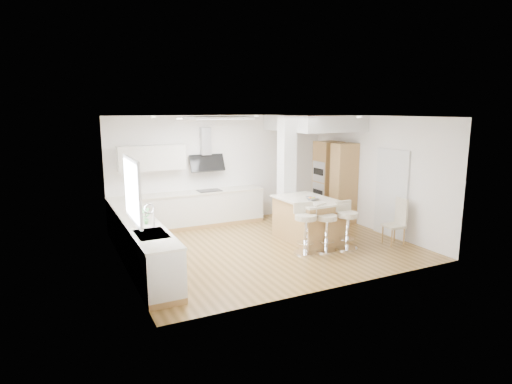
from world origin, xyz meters
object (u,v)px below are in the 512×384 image
bar_stool_a (305,225)px  peninsula (307,219)px  dining_chair (398,220)px  bar_stool_b (326,225)px  bar_stool_c (347,223)px

bar_stool_a → peninsula: bearing=65.9°
dining_chair → bar_stool_b: bearing=175.9°
bar_stool_a → bar_stool_b: 0.47m
bar_stool_b → dining_chair: dining_chair is taller
bar_stool_b → bar_stool_c: 0.50m
bar_stool_b → dining_chair: bearing=-32.8°
bar_stool_c → dining_chair: dining_chair is taller
bar_stool_a → dining_chair: bearing=1.8°
peninsula → dining_chair: (1.62, -1.12, 0.06)m
bar_stool_a → bar_stool_c: bearing=3.4°
bar_stool_c → bar_stool_b: bearing=170.2°
bar_stool_a → bar_stool_b: size_ratio=1.06×
bar_stool_b → bar_stool_a: bearing=149.0°
peninsula → bar_stool_b: size_ratio=1.64×
bar_stool_c → dining_chair: bearing=-12.9°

